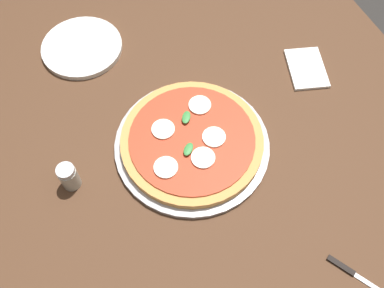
# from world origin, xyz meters

# --- Properties ---
(ground_plane) EXTENTS (6.00, 6.00, 0.00)m
(ground_plane) POSITION_xyz_m (0.00, 0.00, 0.00)
(ground_plane) COLOR #2D2B28
(dining_table) EXTENTS (1.41, 1.12, 0.75)m
(dining_table) POSITION_xyz_m (0.00, 0.00, 0.66)
(dining_table) COLOR #4C301E
(dining_table) RESTS_ON ground_plane
(serving_tray) EXTENTS (0.35, 0.35, 0.01)m
(serving_tray) POSITION_xyz_m (-0.04, -0.05, 0.76)
(serving_tray) COLOR #B2B2B7
(serving_tray) RESTS_ON dining_table
(pizza) EXTENTS (0.32, 0.32, 0.03)m
(pizza) POSITION_xyz_m (-0.04, -0.05, 0.77)
(pizza) COLOR tan
(pizza) RESTS_ON serving_tray
(plate_white) EXTENTS (0.21, 0.21, 0.01)m
(plate_white) POSITION_xyz_m (-0.42, -0.20, 0.76)
(plate_white) COLOR white
(plate_white) RESTS_ON dining_table
(napkin) EXTENTS (0.15, 0.12, 0.01)m
(napkin) POSITION_xyz_m (-0.13, 0.31, 0.75)
(napkin) COLOR white
(napkin) RESTS_ON dining_table
(knife) EXTENTS (0.15, 0.10, 0.01)m
(knife) POSITION_xyz_m (0.36, 0.13, 0.75)
(knife) COLOR black
(knife) RESTS_ON dining_table
(pepper_shaker) EXTENTS (0.04, 0.04, 0.07)m
(pepper_shaker) POSITION_xyz_m (-0.05, -0.33, 0.78)
(pepper_shaker) COLOR #B2B7AD
(pepper_shaker) RESTS_ON dining_table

